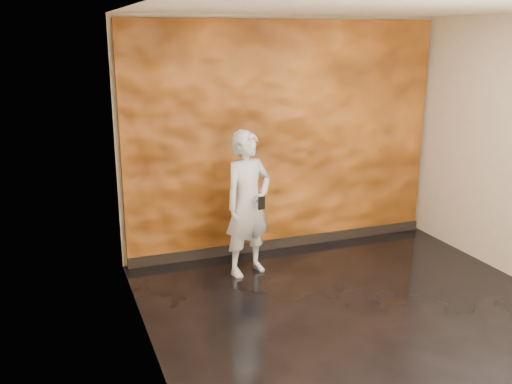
% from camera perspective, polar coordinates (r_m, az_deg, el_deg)
% --- Properties ---
extents(room, '(4.02, 4.02, 2.81)m').
position_cam_1_polar(room, '(5.17, 11.54, 1.92)').
color(room, black).
rests_on(room, ground).
extents(feature_wall, '(3.90, 0.06, 2.75)m').
position_cam_1_polar(feature_wall, '(6.88, 2.92, 5.39)').
color(feature_wall, orange).
rests_on(feature_wall, ground).
extents(baseboard, '(3.90, 0.04, 0.12)m').
position_cam_1_polar(baseboard, '(7.20, 2.90, -5.07)').
color(baseboard, black).
rests_on(baseboard, ground).
extents(man, '(0.68, 0.54, 1.61)m').
position_cam_1_polar(man, '(6.21, -0.81, -1.16)').
color(man, '#A2AAB3').
rests_on(man, ground).
extents(phone, '(0.08, 0.02, 0.14)m').
position_cam_1_polar(phone, '(6.02, 0.56, -1.12)').
color(phone, black).
rests_on(phone, man).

